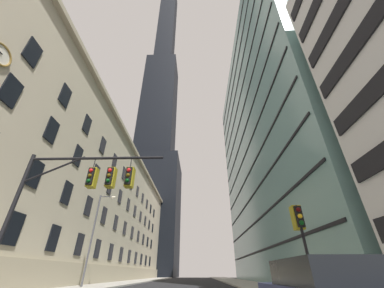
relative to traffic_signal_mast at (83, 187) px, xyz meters
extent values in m
cube|color=#BCAF93|center=(-15.16, 29.43, 6.98)|extent=(15.35, 75.36, 23.86)
cube|color=tan|center=(-7.23, 29.43, 18.21)|extent=(0.70, 75.36, 0.60)
cube|color=tan|center=(-7.33, 29.43, -3.85)|extent=(0.50, 75.36, 2.20)
cube|color=black|center=(-7.43, 5.75, -0.95)|extent=(0.14, 1.40, 2.20)
cube|color=black|center=(-7.43, 10.75, -0.95)|extent=(0.14, 1.40, 2.20)
cube|color=black|center=(-7.43, 15.75, -0.95)|extent=(0.14, 1.40, 2.20)
cube|color=black|center=(-7.43, 20.75, -0.95)|extent=(0.14, 1.40, 2.20)
cube|color=black|center=(-7.43, 25.75, -0.95)|extent=(0.14, 1.40, 2.20)
cube|color=black|center=(-7.43, 30.75, -0.95)|extent=(0.14, 1.40, 2.20)
cube|color=black|center=(-7.43, 35.75, -0.95)|extent=(0.14, 1.40, 2.20)
cube|color=black|center=(-7.43, 40.75, -0.95)|extent=(0.14, 1.40, 2.20)
cube|color=black|center=(-7.43, 45.75, -0.95)|extent=(0.14, 1.40, 2.20)
cube|color=black|center=(-7.43, 50.75, -0.95)|extent=(0.14, 1.40, 2.20)
cube|color=black|center=(-7.43, 55.75, -0.95)|extent=(0.14, 1.40, 2.20)
cube|color=black|center=(-7.43, 5.75, 3.25)|extent=(0.14, 1.40, 2.20)
cube|color=black|center=(-7.43, 10.75, 3.25)|extent=(0.14, 1.40, 2.20)
cube|color=black|center=(-7.43, 15.75, 3.25)|extent=(0.14, 1.40, 2.20)
cube|color=black|center=(-7.43, 20.75, 3.25)|extent=(0.14, 1.40, 2.20)
cube|color=black|center=(-7.43, 25.75, 3.25)|extent=(0.14, 1.40, 2.20)
cube|color=black|center=(-7.43, 30.75, 3.25)|extent=(0.14, 1.40, 2.20)
cube|color=black|center=(-7.43, 35.75, 3.25)|extent=(0.14, 1.40, 2.20)
cube|color=black|center=(-7.43, 40.75, 3.25)|extent=(0.14, 1.40, 2.20)
cube|color=black|center=(-7.43, 45.75, 3.25)|extent=(0.14, 1.40, 2.20)
cube|color=black|center=(-7.43, 50.75, 3.25)|extent=(0.14, 1.40, 2.20)
cube|color=black|center=(-7.43, 55.75, 3.25)|extent=(0.14, 1.40, 2.20)
cube|color=black|center=(-7.43, 0.75, 7.45)|extent=(0.14, 1.40, 2.20)
cube|color=black|center=(-7.43, 5.75, 7.45)|extent=(0.14, 1.40, 2.20)
cube|color=black|center=(-7.43, 10.75, 7.45)|extent=(0.14, 1.40, 2.20)
cube|color=black|center=(-7.43, 15.75, 7.45)|extent=(0.14, 1.40, 2.20)
cube|color=black|center=(-7.43, 20.75, 7.45)|extent=(0.14, 1.40, 2.20)
cube|color=black|center=(-7.43, 25.75, 7.45)|extent=(0.14, 1.40, 2.20)
cube|color=black|center=(-7.43, 30.75, 7.45)|extent=(0.14, 1.40, 2.20)
cube|color=black|center=(-7.43, 35.75, 7.45)|extent=(0.14, 1.40, 2.20)
cube|color=black|center=(-7.43, 40.75, 7.45)|extent=(0.14, 1.40, 2.20)
cube|color=black|center=(-7.43, 45.75, 7.45)|extent=(0.14, 1.40, 2.20)
cube|color=black|center=(-7.43, 50.75, 7.45)|extent=(0.14, 1.40, 2.20)
cube|color=black|center=(-7.43, 55.75, 7.45)|extent=(0.14, 1.40, 2.20)
cube|color=black|center=(-7.43, 0.75, 11.65)|extent=(0.14, 1.40, 2.20)
cube|color=black|center=(-7.43, 5.75, 11.65)|extent=(0.14, 1.40, 2.20)
cube|color=black|center=(-7.43, 10.75, 11.65)|extent=(0.14, 1.40, 2.20)
cube|color=black|center=(-7.43, 15.75, 11.65)|extent=(0.14, 1.40, 2.20)
cube|color=black|center=(-7.43, 20.75, 11.65)|extent=(0.14, 1.40, 2.20)
cube|color=black|center=(-7.43, 25.75, 11.65)|extent=(0.14, 1.40, 2.20)
cube|color=black|center=(-7.43, 30.75, 11.65)|extent=(0.14, 1.40, 2.20)
cube|color=black|center=(-7.43, 35.75, 11.65)|extent=(0.14, 1.40, 2.20)
cube|color=black|center=(-7.43, 40.75, 11.65)|extent=(0.14, 1.40, 2.20)
cube|color=black|center=(-7.43, 45.75, 11.65)|extent=(0.14, 1.40, 2.20)
cube|color=black|center=(-7.43, 50.75, 11.65)|extent=(0.14, 1.40, 2.20)
cube|color=black|center=(-7.43, 55.75, 11.65)|extent=(0.14, 1.40, 2.20)
torus|color=olive|center=(-7.36, -1.08, 8.99)|extent=(0.15, 1.61, 1.61)
cylinder|color=silver|center=(-7.40, -1.08, 8.99)|extent=(0.05, 1.39, 1.39)
cube|color=black|center=(-7.33, -1.26, 9.01)|extent=(0.03, 0.42, 0.12)
cube|color=black|center=(-13.94, 78.80, 17.01)|extent=(23.43, 23.43, 43.93)
cube|color=black|center=(-13.94, 78.80, 70.93)|extent=(16.40, 16.40, 63.90)
cube|color=black|center=(-13.94, 78.80, 142.82)|extent=(10.55, 10.55, 79.88)
cube|color=black|center=(14.47, -4.36, 7.05)|extent=(0.16, 10.99, 1.10)
cube|color=gray|center=(22.35, 26.65, 18.79)|extent=(15.65, 47.65, 47.48)
cube|color=black|center=(14.48, 26.65, -0.95)|extent=(0.12, 46.65, 0.24)
cube|color=black|center=(14.48, 26.65, 3.05)|extent=(0.12, 46.65, 0.24)
cube|color=black|center=(14.48, 26.65, 7.05)|extent=(0.12, 46.65, 0.24)
cube|color=black|center=(14.48, 26.65, 11.05)|extent=(0.12, 46.65, 0.24)
cube|color=black|center=(14.48, 26.65, 15.05)|extent=(0.12, 46.65, 0.24)
cube|color=black|center=(14.48, 26.65, 19.05)|extent=(0.12, 46.65, 0.24)
cube|color=black|center=(14.48, 26.65, 23.05)|extent=(0.12, 46.65, 0.24)
cube|color=black|center=(14.48, 26.65, 27.05)|extent=(0.12, 46.65, 0.24)
cube|color=black|center=(14.48, 26.65, 31.05)|extent=(0.12, 46.65, 0.24)
cube|color=black|center=(14.48, 26.65, 35.05)|extent=(0.12, 46.65, 0.24)
cube|color=black|center=(14.48, 26.65, 39.05)|extent=(0.12, 46.65, 0.24)
cylinder|color=black|center=(-3.14, -0.06, -1.49)|extent=(0.20, 0.20, 6.64)
cylinder|color=black|center=(0.39, -0.06, 1.58)|extent=(7.06, 0.14, 0.14)
cylinder|color=black|center=(-1.73, -0.06, 0.98)|extent=(2.91, 0.10, 1.47)
cylinder|color=black|center=(0.30, -0.06, 1.28)|extent=(0.04, 0.04, 0.60)
cube|color=black|center=(0.30, -0.06, 0.53)|extent=(0.30, 0.30, 0.90)
cube|color=olive|center=(0.30, 0.11, 0.53)|extent=(0.40, 0.40, 1.04)
sphere|color=red|center=(0.30, -0.22, 0.81)|extent=(0.20, 0.20, 0.20)
sphere|color=#4B3A08|center=(0.30, -0.22, 0.53)|extent=(0.20, 0.20, 0.20)
sphere|color=#083D10|center=(0.30, -0.22, 0.25)|extent=(0.20, 0.20, 0.20)
cylinder|color=black|center=(1.27, -0.06, 1.28)|extent=(0.04, 0.04, 0.60)
cube|color=black|center=(1.27, -0.06, 0.53)|extent=(0.30, 0.30, 0.90)
cube|color=olive|center=(1.27, 0.11, 0.53)|extent=(0.40, 0.40, 1.04)
sphere|color=red|center=(1.27, -0.22, 0.81)|extent=(0.20, 0.20, 0.20)
sphere|color=#4B3A08|center=(1.27, -0.22, 0.53)|extent=(0.20, 0.20, 0.20)
sphere|color=#083D10|center=(1.27, -0.22, 0.25)|extent=(0.20, 0.20, 0.20)
cylinder|color=black|center=(2.24, -0.06, 1.28)|extent=(0.04, 0.04, 0.60)
cube|color=black|center=(2.24, -0.06, 0.53)|extent=(0.30, 0.30, 0.90)
cube|color=olive|center=(2.24, 0.11, 0.53)|extent=(0.40, 0.40, 1.04)
sphere|color=red|center=(2.24, -0.22, 0.81)|extent=(0.20, 0.20, 0.20)
sphere|color=#4B3A08|center=(2.24, -0.22, 0.53)|extent=(0.20, 0.20, 0.20)
sphere|color=#083D10|center=(2.24, -0.22, 0.25)|extent=(0.20, 0.20, 0.20)
cylinder|color=black|center=(10.21, -0.21, -2.93)|extent=(0.12, 0.12, 3.76)
cube|color=black|center=(10.21, -0.21, -1.55)|extent=(0.30, 0.30, 0.90)
cube|color=olive|center=(10.21, -0.04, -1.55)|extent=(0.40, 0.40, 1.04)
sphere|color=#450808|center=(10.21, -0.37, -1.27)|extent=(0.20, 0.20, 0.20)
sphere|color=yellow|center=(10.21, -0.37, -1.55)|extent=(0.20, 0.20, 0.20)
sphere|color=#083D10|center=(10.21, -0.37, -1.83)|extent=(0.20, 0.20, 0.20)
cylinder|color=#47474C|center=(-5.25, 13.65, -0.46)|extent=(0.18, 0.18, 8.70)
cylinder|color=#47474C|center=(-4.51, 13.65, 3.74)|extent=(1.49, 0.10, 0.10)
ellipsoid|color=#EFE5C6|center=(-3.76, 13.65, 3.64)|extent=(0.56, 0.32, 0.24)
cube|color=black|center=(8.40, -5.03, -3.70)|extent=(1.65, 2.40, 0.53)
camera|label=1|loc=(5.75, -10.44, -3.71)|focal=20.63mm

